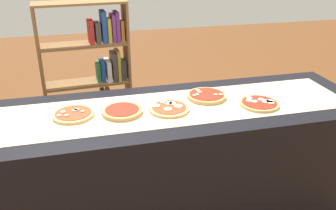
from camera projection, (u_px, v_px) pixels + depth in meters
counter at (168, 173)px, 2.28m from camera, size 2.41×0.73×0.91m
parchment_paper at (168, 108)px, 2.09m from camera, size 2.17×0.48×0.00m
pizza_mushroom_0 at (73, 114)px, 1.99m from camera, size 0.23×0.23×0.03m
pizza_plain_1 at (122, 111)px, 2.02m from camera, size 0.23×0.23×0.02m
pizza_mozzarella_2 at (169, 108)px, 2.06m from camera, size 0.24×0.24×0.02m
pizza_mushroom_3 at (206, 96)px, 2.22m from camera, size 0.24×0.24×0.03m
pizza_mozzarella_4 at (259, 103)px, 2.13m from camera, size 0.24×0.24×0.02m
bookshelf at (99, 81)px, 3.14m from camera, size 0.75×0.29×1.37m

